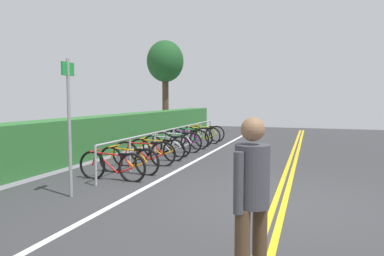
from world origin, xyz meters
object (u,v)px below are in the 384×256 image
Objects in this scene: bicycle_4 at (166,146)px; bicycle_9 at (206,133)px; bicycle_3 at (157,150)px; bike_rack at (174,135)px; bicycle_6 at (186,139)px; bicycle_2 at (144,154)px; pedestrian at (252,193)px; bicycle_8 at (201,135)px; bicycle_0 at (112,166)px; bicycle_5 at (177,142)px; sign_post_near at (69,116)px; tree_mid at (165,63)px; bicycle_1 at (129,160)px; bicycle_7 at (191,137)px.

bicycle_4 is 0.97× the size of bicycle_9.
bike_rack is at bearing -1.67° from bicycle_3.
bike_rack reaches higher than bicycle_6.
bicycle_2 is 0.97× the size of bicycle_3.
bicycle_4 is (-0.43, 0.08, -0.31)m from bike_rack.
bicycle_2 is at bearing 34.40° from pedestrian.
bicycle_8 reaches higher than bicycle_3.
bicycle_6 is (3.46, 0.03, 0.01)m from bicycle_2.
bicycle_8 reaches higher than bicycle_0.
pedestrian is at bearing -157.19° from bicycle_6.
bicycle_8 reaches higher than bicycle_9.
bicycle_5 is 3.53m from bicycle_9.
sign_post_near is at bearing -179.32° from bicycle_6.
tree_mid is at bearing 21.00° from bicycle_3.
bicycle_6 is (1.73, -0.05, 0.02)m from bicycle_4.
bicycle_3 is 1.03× the size of pedestrian.
bicycle_4 is 0.66× the size of sign_post_near.
bicycle_9 reaches higher than bicycle_0.
bicycle_0 is 0.75m from bicycle_1.
bicycle_4 is at bearing 169.47° from bike_rack.
bike_rack is 2.18m from bicycle_2.
bicycle_9 is (7.82, 0.11, 0.01)m from bicycle_0.
bicycle_0 is 1.01× the size of bicycle_2.
bicycle_0 is at bearing -177.89° from bicycle_4.
bike_rack is 5.10× the size of bicycle_7.
bicycle_9 is at bearing -2.33° from bicycle_7.
bicycle_0 is 1.01× the size of bicycle_4.
bicycle_1 is at bearing -178.28° from bicycle_5.
bicycle_9 is (7.07, 0.12, 0.01)m from bicycle_1.
tree_mid reaches higher than bicycle_0.
bike_rack is 5.19× the size of bicycle_8.
bicycle_1 is 1.00× the size of bicycle_6.
pedestrian reaches higher than bicycle_4.
bicycle_6 reaches higher than bicycle_4.
bicycle_5 is at bearing 0.98° from bicycle_2.
sign_post_near is (-3.17, -0.05, 1.16)m from bicycle_2.
bicycle_4 is 1.73m from bicycle_6.
bicycle_7 is at bearing 1.27° from bicycle_4.
bicycle_6 is at bearing 22.81° from pedestrian.
bicycle_3 is at bearing -177.11° from bicycle_4.
bicycle_6 reaches higher than bicycle_9.
pedestrian is (-9.70, -3.83, 0.58)m from bicycle_7.
sign_post_near is at bearing -178.52° from bicycle_4.
bicycle_7 is at bearing 177.67° from bicycle_9.
bicycle_1 is 12.57m from tree_mid.
sign_post_near reaches higher than bicycle_8.
bicycle_2 is at bearing 3.62° from bicycle_1.
bicycle_1 is at bearing -179.19° from bicycle_8.
bicycle_2 reaches higher than bicycle_8.
bicycle_6 is 0.84m from bicycle_7.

